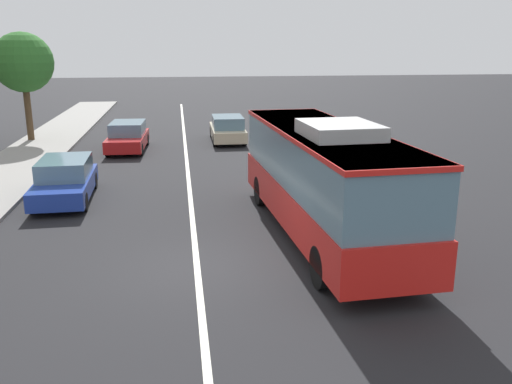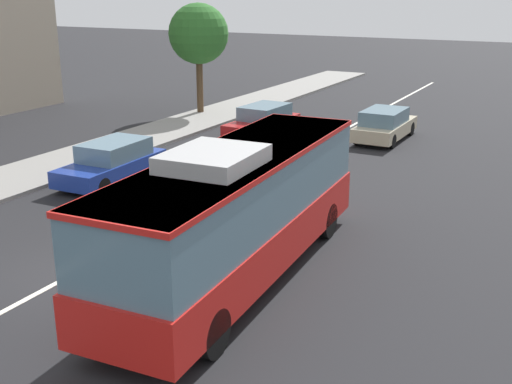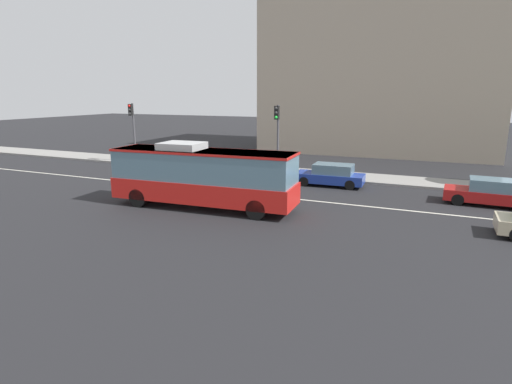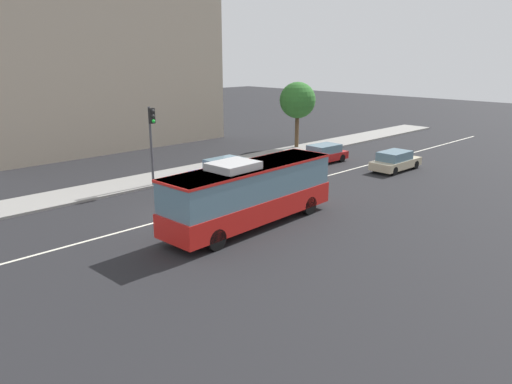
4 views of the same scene
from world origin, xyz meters
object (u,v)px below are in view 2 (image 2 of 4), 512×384
at_px(transit_bus, 238,207).
at_px(street_tree_kerbside_left, 198,34).
at_px(sedan_red, 263,121).
at_px(sedan_beige, 385,125).
at_px(sedan_blue, 112,162).

relative_size(transit_bus, street_tree_kerbside_left, 1.68).
xyz_separation_m(sedan_red, street_tree_kerbside_left, (3.26, 5.64, 3.65)).
bearing_deg(sedan_beige, street_tree_kerbside_left, 83.26).
relative_size(sedan_beige, sedan_blue, 0.99).
relative_size(sedan_beige, street_tree_kerbside_left, 0.75).
xyz_separation_m(sedan_beige, street_tree_kerbside_left, (1.40, 11.02, 3.65)).
distance_m(transit_bus, sedan_beige, 16.15).
height_order(sedan_beige, sedan_blue, same).
height_order(sedan_blue, street_tree_kerbside_left, street_tree_kerbside_left).
distance_m(transit_bus, sedan_blue, 9.56).
bearing_deg(street_tree_kerbside_left, sedan_blue, -161.38).
xyz_separation_m(transit_bus, street_tree_kerbside_left, (17.46, 12.30, 2.56)).
xyz_separation_m(transit_bus, sedan_beige, (16.06, 1.28, -1.09)).
height_order(transit_bus, sedan_blue, transit_bus).
xyz_separation_m(sedan_red, sedan_blue, (-9.22, 1.43, 0.00)).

